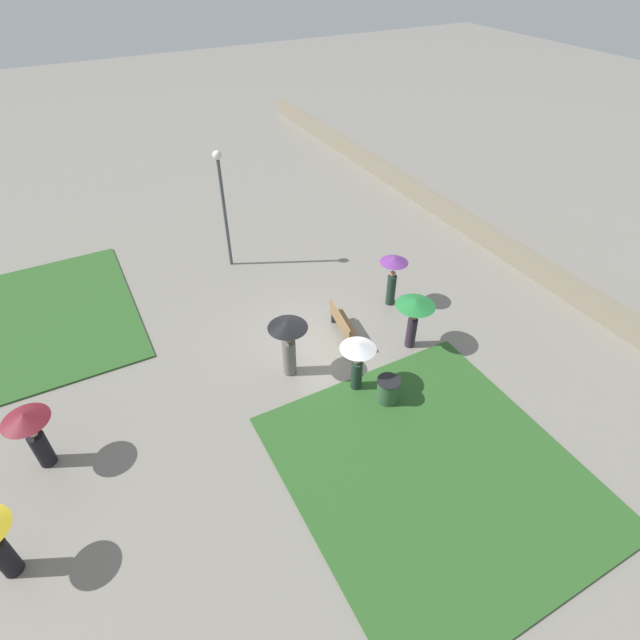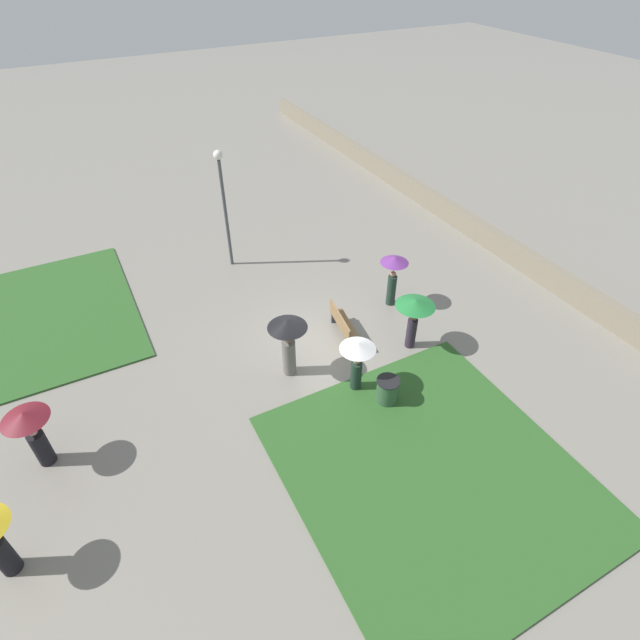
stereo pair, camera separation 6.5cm
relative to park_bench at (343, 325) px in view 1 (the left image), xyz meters
name	(u,v)px [view 1 (the left image)]	position (x,y,z in m)	size (l,w,h in m)	color
ground_plane	(316,350)	(-0.19, 1.05, -0.47)	(90.00, 90.00, 0.00)	gray
lawn_patch_near	(433,471)	(-5.40, 0.58, -0.44)	(7.17, 6.65, 0.06)	#2D5B26
lawn_patch_far	(22,325)	(5.40, 9.07, -0.44)	(7.12, 7.04, 0.06)	#2D5B26
parapet_wall	(531,264)	(-0.19, -7.97, -0.04)	(45.00, 0.35, 0.86)	gray
park_bench	(343,325)	(0.00, 0.00, 0.00)	(1.75, 0.68, 0.90)	brown
lamp_post	(222,195)	(5.70, 1.67, 2.38)	(0.32, 0.32, 4.44)	#474C51
trash_bin	(388,390)	(-2.95, 0.29, -0.07)	(0.64, 0.64, 0.80)	#335638
crowd_person_purple	(393,271)	(0.74, -2.32, 0.85)	(0.94, 0.94, 1.87)	#1E3328
crowd_person_green	(414,311)	(-1.37, -1.63, 0.90)	(1.19, 1.19, 1.76)	#2D2333
crowd_person_black	(288,336)	(-0.67, 2.18, 0.94)	(1.12, 1.12, 1.98)	slate
crowd_person_white	(358,357)	(-2.13, 0.80, 0.75)	(0.99, 0.99, 1.69)	#1E3328
lone_walker_far_path	(32,431)	(-0.71, 8.78, 0.74)	(1.08, 1.08, 1.78)	black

